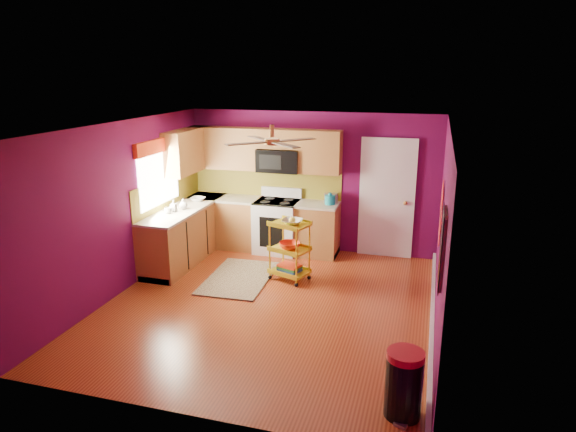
% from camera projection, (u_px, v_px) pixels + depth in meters
% --- Properties ---
extents(ground, '(5.00, 5.00, 0.00)m').
position_uv_depth(ground, '(269.00, 305.00, 7.25)').
color(ground, maroon).
rests_on(ground, ground).
extents(room_envelope, '(4.54, 5.04, 2.52)m').
position_uv_depth(room_envelope, '(270.00, 193.00, 6.79)').
color(room_envelope, '#5D0A42').
rests_on(room_envelope, ground).
extents(lower_cabinets, '(2.81, 2.31, 0.94)m').
position_uv_depth(lower_cabinets, '(229.00, 230.00, 9.16)').
color(lower_cabinets, brown).
rests_on(lower_cabinets, ground).
extents(electric_range, '(0.76, 0.66, 1.13)m').
position_uv_depth(electric_range, '(277.00, 226.00, 9.26)').
color(electric_range, white).
rests_on(electric_range, ground).
extents(upper_cabinetry, '(2.80, 2.30, 1.26)m').
position_uv_depth(upper_cabinetry, '(240.00, 151.00, 9.08)').
color(upper_cabinetry, brown).
rests_on(upper_cabinetry, ground).
extents(left_window, '(0.08, 1.35, 1.08)m').
position_uv_depth(left_window, '(158.00, 163.00, 8.32)').
color(left_window, white).
rests_on(left_window, ground).
extents(panel_door, '(0.95, 0.11, 2.15)m').
position_uv_depth(panel_door, '(387.00, 200.00, 8.88)').
color(panel_door, white).
rests_on(panel_door, ground).
extents(right_wall_art, '(0.04, 2.74, 1.04)m').
position_uv_depth(right_wall_art, '(441.00, 227.00, 5.94)').
color(right_wall_art, black).
rests_on(right_wall_art, ground).
extents(ceiling_fan, '(1.01, 1.01, 0.26)m').
position_uv_depth(ceiling_fan, '(272.00, 141.00, 6.80)').
color(ceiling_fan, '#BF8C3F').
rests_on(ceiling_fan, ground).
extents(shag_rug, '(1.01, 1.58, 0.02)m').
position_uv_depth(shag_rug, '(239.00, 278.00, 8.15)').
color(shag_rug, black).
rests_on(shag_rug, ground).
extents(rolling_cart, '(0.68, 0.59, 1.03)m').
position_uv_depth(rolling_cart, '(290.00, 248.00, 7.98)').
color(rolling_cart, yellow).
rests_on(rolling_cart, ground).
extents(trash_can, '(0.45, 0.45, 0.68)m').
position_uv_depth(trash_can, '(404.00, 384.00, 4.85)').
color(trash_can, black).
rests_on(trash_can, ground).
extents(teal_kettle, '(0.18, 0.18, 0.21)m').
position_uv_depth(teal_kettle, '(330.00, 200.00, 8.90)').
color(teal_kettle, teal).
rests_on(teal_kettle, lower_cabinets).
extents(toaster, '(0.22, 0.15, 0.18)m').
position_uv_depth(toaster, '(331.00, 198.00, 8.99)').
color(toaster, beige).
rests_on(toaster, lower_cabinets).
extents(soap_bottle_a, '(0.09, 0.09, 0.20)m').
position_uv_depth(soap_bottle_a, '(174.00, 206.00, 8.44)').
color(soap_bottle_a, '#EA3F72').
rests_on(soap_bottle_a, lower_cabinets).
extents(soap_bottle_b, '(0.14, 0.14, 0.18)m').
position_uv_depth(soap_bottle_b, '(183.00, 204.00, 8.60)').
color(soap_bottle_b, white).
rests_on(soap_bottle_b, lower_cabinets).
extents(counter_dish, '(0.25, 0.25, 0.06)m').
position_uv_depth(counter_dish, '(198.00, 199.00, 9.15)').
color(counter_dish, white).
rests_on(counter_dish, lower_cabinets).
extents(counter_cup, '(0.12, 0.12, 0.09)m').
position_uv_depth(counter_cup, '(168.00, 211.00, 8.35)').
color(counter_cup, white).
rests_on(counter_cup, lower_cabinets).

